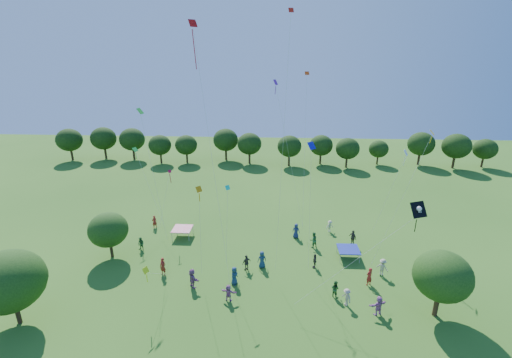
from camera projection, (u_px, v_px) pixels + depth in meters
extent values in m
cylinder|color=#422B19|center=(18.00, 314.00, 27.24)|extent=(0.35, 0.35, 1.70)
ellipsoid|color=#224714|center=(9.00, 281.00, 26.22)|extent=(5.30, 5.30, 4.77)
cylinder|color=#422B19|center=(112.00, 250.00, 36.49)|extent=(0.31, 0.31, 1.53)
ellipsoid|color=#224714|center=(108.00, 230.00, 35.67)|extent=(4.03, 4.03, 3.63)
cylinder|color=#422B19|center=(436.00, 305.00, 28.03)|extent=(0.39, 0.39, 1.90)
ellipsoid|color=#224714|center=(442.00, 276.00, 27.09)|extent=(4.47, 4.47, 4.03)
cylinder|color=#422B19|center=(72.00, 155.00, 71.71)|extent=(0.44, 0.44, 2.15)
ellipsoid|color=#1B370F|center=(69.00, 140.00, 70.64)|extent=(5.17, 5.17, 4.65)
cylinder|color=#422B19|center=(106.00, 154.00, 72.90)|extent=(0.45, 0.45, 2.17)
ellipsoid|color=#1B370F|center=(103.00, 138.00, 71.81)|extent=(5.22, 5.22, 4.70)
cylinder|color=#422B19|center=(134.00, 155.00, 72.23)|extent=(0.44, 0.44, 2.15)
ellipsoid|color=#1B370F|center=(132.00, 139.00, 71.15)|extent=(5.17, 5.17, 4.65)
cylinder|color=#422B19|center=(161.00, 159.00, 69.77)|extent=(0.38, 0.38, 1.87)
ellipsoid|color=#1B370F|center=(160.00, 145.00, 68.83)|extent=(4.48, 4.48, 4.03)
cylinder|color=#422B19|center=(187.00, 158.00, 70.06)|extent=(0.38, 0.38, 1.84)
ellipsoid|color=#1B370F|center=(186.00, 145.00, 69.14)|extent=(4.42, 4.42, 3.98)
cylinder|color=#422B19|center=(226.00, 155.00, 71.85)|extent=(0.44, 0.44, 2.14)
ellipsoid|color=#1B370F|center=(226.00, 140.00, 70.77)|extent=(5.14, 5.14, 4.63)
cylinder|color=#422B19|center=(249.00, 159.00, 69.54)|extent=(0.42, 0.42, 2.03)
ellipsoid|color=#1B370F|center=(249.00, 144.00, 68.52)|extent=(4.86, 4.86, 4.37)
cylinder|color=#422B19|center=(289.00, 161.00, 68.06)|extent=(0.40, 0.40, 1.96)
ellipsoid|color=#1B370F|center=(289.00, 146.00, 67.08)|extent=(4.71, 4.71, 4.24)
cylinder|color=#422B19|center=(320.00, 159.00, 69.16)|extent=(0.39, 0.39, 1.91)
ellipsoid|color=#1B370F|center=(321.00, 145.00, 68.20)|extent=(4.59, 4.59, 4.13)
cylinder|color=#422B19|center=(346.00, 163.00, 66.85)|extent=(0.39, 0.39, 1.89)
ellipsoid|color=#1B370F|center=(348.00, 149.00, 65.90)|extent=(4.54, 4.54, 4.08)
cylinder|color=#422B19|center=(377.00, 161.00, 68.93)|extent=(0.33, 0.33, 1.58)
ellipsoid|color=#1B370F|center=(379.00, 149.00, 68.14)|extent=(3.80, 3.80, 3.42)
cylinder|color=#422B19|center=(419.00, 160.00, 68.61)|extent=(0.44, 0.44, 2.13)
ellipsoid|color=#1B370F|center=(421.00, 144.00, 67.54)|extent=(5.12, 5.12, 4.61)
cylinder|color=#422B19|center=(453.00, 163.00, 66.41)|extent=(0.45, 0.45, 2.18)
ellipsoid|color=#1B370F|center=(457.00, 146.00, 65.31)|extent=(5.24, 5.24, 4.72)
cylinder|color=#422B19|center=(482.00, 163.00, 67.12)|extent=(0.37, 0.37, 1.81)
ellipsoid|color=#1B370F|center=(485.00, 149.00, 66.22)|extent=(4.35, 4.35, 3.91)
cube|color=#F51C3C|center=(182.00, 229.00, 40.56)|extent=(2.20, 2.20, 0.08)
cylinder|color=#999999|center=(172.00, 236.00, 39.83)|extent=(0.05, 0.05, 1.10)
cylinder|color=#999999|center=(189.00, 237.00, 39.72)|extent=(0.05, 0.05, 1.10)
cylinder|color=#999999|center=(177.00, 228.00, 41.72)|extent=(0.05, 0.05, 1.10)
cylinder|color=#999999|center=(193.00, 229.00, 41.61)|extent=(0.05, 0.05, 1.10)
cube|color=navy|center=(348.00, 249.00, 36.18)|extent=(2.20, 2.20, 0.08)
cylinder|color=#999999|center=(340.00, 258.00, 35.45)|extent=(0.05, 0.05, 1.10)
cylinder|color=#999999|center=(360.00, 259.00, 35.34)|extent=(0.05, 0.05, 1.10)
cylinder|color=#999999|center=(337.00, 248.00, 37.34)|extent=(0.05, 0.05, 1.10)
cylinder|color=#999999|center=(356.00, 249.00, 37.23)|extent=(0.05, 0.05, 1.10)
imported|color=navy|center=(262.00, 260.00, 34.55)|extent=(1.00, 0.73, 1.82)
imported|color=maroon|center=(369.00, 276.00, 31.85)|extent=(0.81, 0.72, 1.83)
imported|color=#255624|center=(335.00, 289.00, 30.33)|extent=(0.87, 0.83, 1.58)
imported|color=tan|center=(347.00, 297.00, 29.24)|extent=(0.90, 1.15, 1.61)
imported|color=#3B352F|center=(315.00, 261.00, 34.56)|extent=(0.57, 0.98, 1.56)
imported|color=#894F7D|center=(192.00, 278.00, 31.56)|extent=(1.61, 1.75, 1.89)
imported|color=navy|center=(234.00, 276.00, 31.98)|extent=(0.80, 1.00, 1.80)
imported|color=maroon|center=(154.00, 222.00, 42.82)|extent=(0.71, 0.72, 1.65)
imported|color=#26592C|center=(141.00, 244.00, 37.81)|extent=(0.83, 0.59, 1.51)
imported|color=#A9A287|center=(382.00, 267.00, 33.30)|extent=(1.24, 1.13, 1.78)
imported|color=#3D3931|center=(353.00, 238.00, 38.80)|extent=(0.96, 1.17, 1.82)
imported|color=#9D5B93|center=(229.00, 293.00, 29.81)|extent=(1.55, 0.86, 1.57)
imported|color=navy|center=(296.00, 231.00, 40.37)|extent=(0.99, 0.71, 1.80)
imported|color=maroon|center=(163.00, 267.00, 33.36)|extent=(0.80, 0.66, 1.85)
imported|color=#2B6530|center=(313.00, 240.00, 38.27)|extent=(1.04, 0.84, 1.86)
imported|color=beige|center=(330.00, 226.00, 41.77)|extent=(1.09, 0.81, 1.52)
imported|color=#38352D|center=(247.00, 263.00, 34.14)|extent=(1.05, 0.96, 1.68)
imported|color=#9E5C9C|center=(379.00, 306.00, 28.11)|extent=(1.75, 1.17, 1.76)
cube|color=black|center=(419.00, 210.00, 25.89)|extent=(1.40, 1.07, 1.07)
cube|color=black|center=(416.00, 226.00, 26.40)|extent=(0.16, 0.27, 1.18)
sphere|color=white|center=(419.00, 209.00, 25.81)|extent=(0.39, 0.39, 0.39)
cylinder|color=white|center=(419.00, 212.00, 25.90)|extent=(0.27, 0.54, 0.35)
cylinder|color=white|center=(419.00, 212.00, 25.90)|extent=(0.27, 0.54, 0.35)
cylinder|color=beige|center=(354.00, 261.00, 26.88)|extent=(9.15, 1.43, 7.46)
cube|color=red|center=(193.00, 23.00, 26.05)|extent=(0.70, 0.67, 0.56)
cube|color=red|center=(194.00, 50.00, 26.73)|extent=(0.10, 0.64, 2.94)
cylinder|color=beige|center=(213.00, 166.00, 27.76)|extent=(2.92, 3.79, 21.08)
cube|color=red|center=(291.00, 10.00, 23.86)|extent=(0.41, 0.31, 0.32)
cylinder|color=beige|center=(282.00, 160.00, 28.10)|extent=(0.71, 1.25, 21.83)
cube|color=#E5440C|center=(307.00, 73.00, 39.01)|extent=(0.53, 0.40, 0.38)
cylinder|color=beige|center=(305.00, 152.00, 39.77)|extent=(0.08, 4.51, 17.05)
cube|color=yellow|center=(432.00, 133.00, 28.24)|extent=(0.55, 0.63, 0.40)
cube|color=yellow|center=(431.00, 140.00, 28.49)|extent=(0.11, 0.16, 0.61)
cylinder|color=beige|center=(399.00, 205.00, 30.65)|extent=(3.50, 0.31, 12.80)
cube|color=green|center=(135.00, 150.00, 41.37)|extent=(0.65, 0.73, 0.45)
cube|color=green|center=(136.00, 156.00, 41.69)|extent=(0.13, 0.21, 0.86)
cylinder|color=beige|center=(150.00, 188.00, 41.13)|extent=(3.91, 3.35, 8.18)
cube|color=#1513BF|center=(312.00, 146.00, 30.13)|extent=(0.84, 0.82, 0.59)
cylinder|color=beige|center=(310.00, 211.00, 31.35)|extent=(0.18, 1.57, 11.25)
cube|color=purple|center=(276.00, 82.00, 34.85)|extent=(0.53, 0.67, 0.53)
cube|color=purple|center=(275.00, 90.00, 35.16)|extent=(0.12, 0.20, 0.83)
cylinder|color=beige|center=(290.00, 161.00, 37.54)|extent=(3.53, 0.04, 16.29)
cube|color=white|center=(406.00, 153.00, 34.97)|extent=(0.63, 0.74, 0.58)
cube|color=white|center=(404.00, 161.00, 35.32)|extent=(0.11, 0.24, 1.00)
cylinder|color=beige|center=(388.00, 196.00, 36.99)|extent=(2.25, 0.69, 9.43)
cube|color=#0EDAB0|center=(228.00, 188.00, 30.54)|extent=(0.47, 0.44, 0.37)
cylinder|color=beige|center=(227.00, 228.00, 31.88)|extent=(0.37, 0.02, 7.73)
cube|color=red|center=(170.00, 171.00, 39.79)|extent=(0.39, 0.38, 0.32)
cube|color=red|center=(170.00, 178.00, 40.12)|extent=(0.07, 0.28, 1.25)
cylinder|color=beige|center=(165.00, 199.00, 40.30)|extent=(1.35, 1.31, 6.27)
cube|color=orange|center=(199.00, 189.00, 26.71)|extent=(0.49, 0.51, 0.43)
cube|color=orange|center=(199.00, 197.00, 26.98)|extent=(0.07, 0.19, 0.79)
cylinder|color=beige|center=(200.00, 236.00, 29.22)|extent=(0.70, 2.05, 8.94)
cube|color=#F7FF16|center=(146.00, 270.00, 27.26)|extent=(0.42, 0.56, 0.46)
cube|color=#F7FF16|center=(147.00, 278.00, 27.56)|extent=(0.13, 0.21, 0.90)
cylinder|color=beige|center=(157.00, 274.00, 29.41)|extent=(0.32, 3.52, 2.63)
cube|color=#198E23|center=(140.00, 111.00, 34.05)|extent=(0.54, 0.76, 0.56)
cylinder|color=beige|center=(155.00, 180.00, 35.81)|extent=(1.93, 1.14, 13.58)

